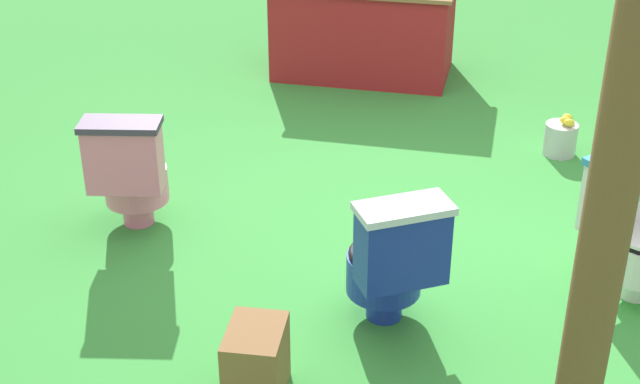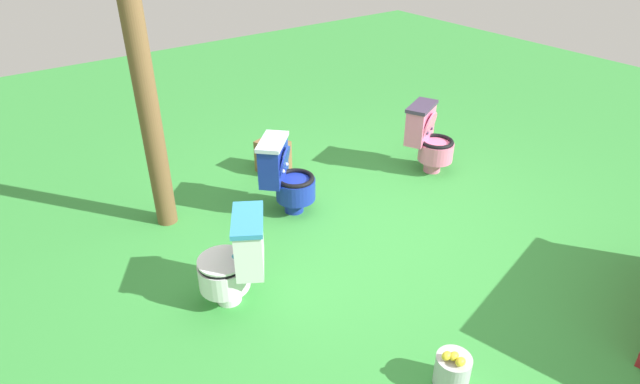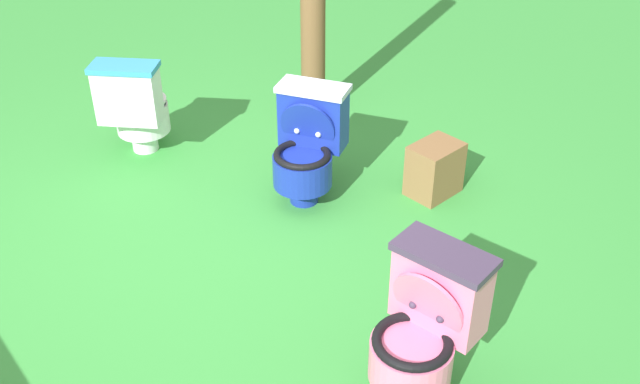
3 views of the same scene
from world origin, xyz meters
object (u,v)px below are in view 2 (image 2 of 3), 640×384
toilet_white (235,260)px  wooden_post (149,111)px  toilet_pink (429,138)px  toilet_blue (285,176)px  small_crate (273,157)px  lemon_bucket (452,370)px

toilet_white → wooden_post: wooden_post is taller
wooden_post → toilet_white: bearing=90.3°
toilet_pink → toilet_white: (2.66, 0.63, -0.00)m
toilet_blue → small_crate: (-0.32, -0.74, -0.20)m
small_crate → toilet_pink: bearing=145.0°
toilet_blue → toilet_pink: (-1.68, 0.20, 0.00)m
toilet_blue → wooden_post: size_ratio=0.34×
lemon_bucket → small_crate: bearing=-101.5°
wooden_post → small_crate: 1.61m
toilet_pink → wooden_post: wooden_post is taller
toilet_white → toilet_pink: bearing=-45.4°
toilet_pink → toilet_white: 2.73m
toilet_white → wooden_post: (0.01, -1.34, 0.71)m
toilet_pink → lemon_bucket: (1.98, 2.09, -0.26)m
small_crate → lemon_bucket: 3.10m
small_crate → lemon_bucket: size_ratio=1.27×
toilet_blue → small_crate: 0.83m
toilet_white → small_crate: 2.06m
toilet_white → small_crate: bearing=-8.2°
toilet_white → wooden_post: size_ratio=0.34×
toilet_pink → toilet_blue: bearing=-31.5°
toilet_white → lemon_bucket: bearing=-123.7°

